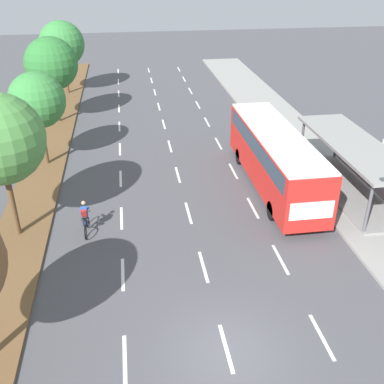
{
  "coord_description": "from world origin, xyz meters",
  "views": [
    {
      "loc": [
        -2.84,
        -10.68,
        12.2
      ],
      "look_at": [
        0.2,
        9.54,
        1.2
      ],
      "focal_mm": 42.12,
      "sensor_mm": 36.0,
      "label": 1
    }
  ],
  "objects_px": {
    "bus_shelter": "(356,162)",
    "median_tree_fourth": "(51,64)",
    "bus": "(275,154)",
    "median_tree_fifth": "(62,44)",
    "cyclist": "(85,219)",
    "median_tree_third": "(37,100)"
  },
  "relations": [
    {
      "from": "bus_shelter",
      "to": "median_tree_fourth",
      "type": "bearing_deg",
      "value": 140.52
    },
    {
      "from": "bus_shelter",
      "to": "median_tree_fourth",
      "type": "distance_m",
      "value": 23.2
    },
    {
      "from": "bus",
      "to": "median_tree_fifth",
      "type": "height_order",
      "value": "median_tree_fifth"
    },
    {
      "from": "cyclist",
      "to": "bus",
      "type": "bearing_deg",
      "value": 17.8
    },
    {
      "from": "median_tree_third",
      "to": "median_tree_fourth",
      "type": "xyz_separation_m",
      "value": [
        -0.12,
        8.22,
        0.39
      ]
    },
    {
      "from": "bus_shelter",
      "to": "median_tree_third",
      "type": "bearing_deg",
      "value": 160.02
    },
    {
      "from": "bus_shelter",
      "to": "median_tree_fifth",
      "type": "height_order",
      "value": "median_tree_fifth"
    },
    {
      "from": "bus",
      "to": "median_tree_fourth",
      "type": "xyz_separation_m",
      "value": [
        -13.5,
        13.36,
        2.56
      ]
    },
    {
      "from": "bus_shelter",
      "to": "cyclist",
      "type": "relative_size",
      "value": 5.24
    },
    {
      "from": "cyclist",
      "to": "median_tree_fourth",
      "type": "xyz_separation_m",
      "value": [
        -3.06,
        16.71,
        3.84
      ]
    },
    {
      "from": "cyclist",
      "to": "median_tree_fourth",
      "type": "distance_m",
      "value": 17.42
    },
    {
      "from": "bus",
      "to": "median_tree_third",
      "type": "xyz_separation_m",
      "value": [
        -13.39,
        5.14,
        2.17
      ]
    },
    {
      "from": "median_tree_fifth",
      "to": "bus_shelter",
      "type": "bearing_deg",
      "value": -52.06
    },
    {
      "from": "median_tree_third",
      "to": "median_tree_fifth",
      "type": "xyz_separation_m",
      "value": [
        -0.16,
        16.44,
        0.41
      ]
    },
    {
      "from": "cyclist",
      "to": "median_tree_fourth",
      "type": "bearing_deg",
      "value": 100.39
    },
    {
      "from": "bus",
      "to": "cyclist",
      "type": "bearing_deg",
      "value": -162.2
    },
    {
      "from": "median_tree_fourth",
      "to": "bus",
      "type": "bearing_deg",
      "value": -44.69
    },
    {
      "from": "median_tree_third",
      "to": "median_tree_fourth",
      "type": "relative_size",
      "value": 0.9
    },
    {
      "from": "median_tree_third",
      "to": "median_tree_fifth",
      "type": "relative_size",
      "value": 0.89
    },
    {
      "from": "bus",
      "to": "median_tree_fifth",
      "type": "relative_size",
      "value": 1.71
    },
    {
      "from": "bus",
      "to": "cyclist",
      "type": "relative_size",
      "value": 6.2
    },
    {
      "from": "cyclist",
      "to": "median_tree_third",
      "type": "xyz_separation_m",
      "value": [
        -2.95,
        8.49,
        3.45
      ]
    }
  ]
}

